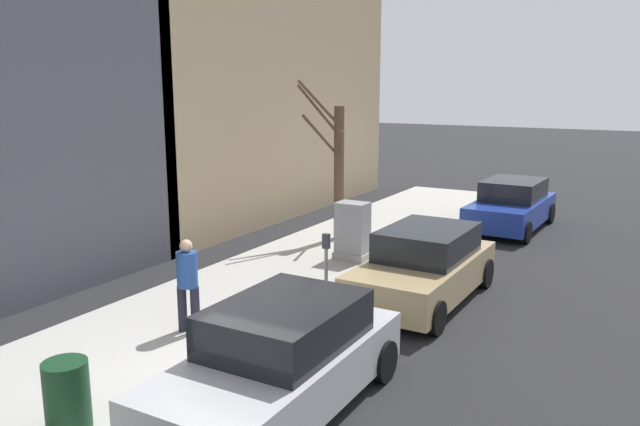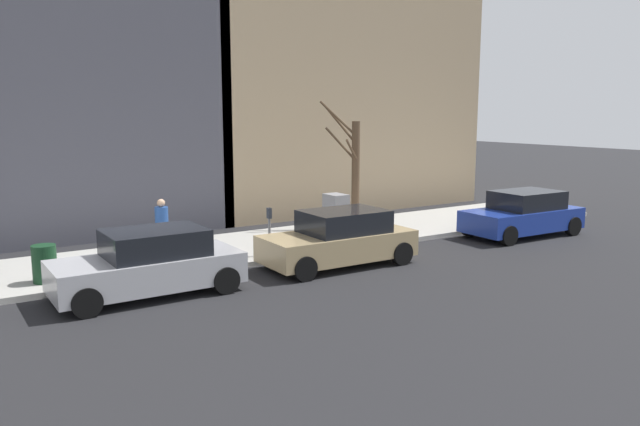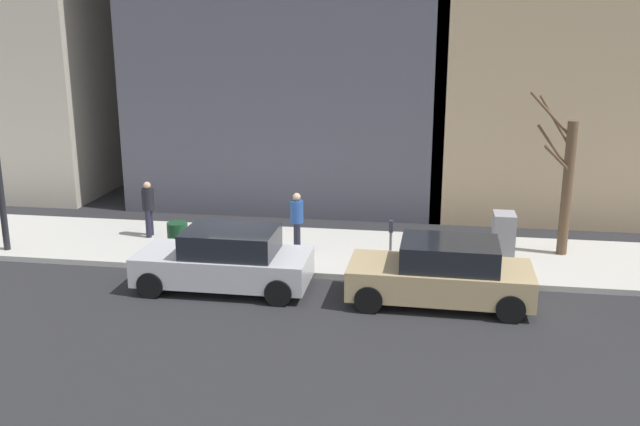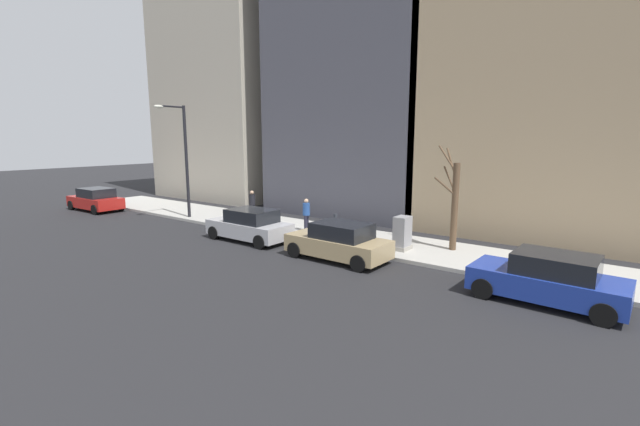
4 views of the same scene
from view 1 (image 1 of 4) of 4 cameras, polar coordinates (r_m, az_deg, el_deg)
The scene contains 10 objects.
ground_plane at distance 9.64m, azimuth -8.46°, elevation -15.64°, with size 120.00×120.00×0.00m, color #232326.
sidewalk at distance 10.85m, azimuth -17.03°, elevation -12.36°, with size 4.00×36.00×0.15m, color #B2AFA8.
parked_car_blue at distance 20.08m, azimuth 17.10°, elevation 0.66°, with size 2.06×4.26×1.52m.
parked_car_tan at distance 13.03m, azimuth 9.51°, elevation -4.82°, with size 1.98×4.23×1.52m.
parked_car_silver at distance 8.69m, azimuth -3.62°, elevation -13.31°, with size 1.93×4.21×1.52m.
parking_meter at distance 12.47m, azimuth 0.57°, elevation -4.25°, with size 0.14×0.10×1.35m.
utility_box at distance 15.33m, azimuth 2.99°, elevation -1.71°, with size 0.83×0.61×1.43m.
bare_tree at distance 17.16m, azimuth 1.58°, elevation 4.19°, with size 1.42×1.22×4.38m.
trash_bin at distance 8.68m, azimuth -22.12°, elevation -15.22°, with size 0.56×0.56×0.90m, color #14381E.
pedestrian_near_meter at distance 11.05m, azimuth -12.02°, elevation -6.03°, with size 0.39×0.36×1.66m.
Camera 1 is at (-5.37, 6.68, 4.41)m, focal length 35.00 mm.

